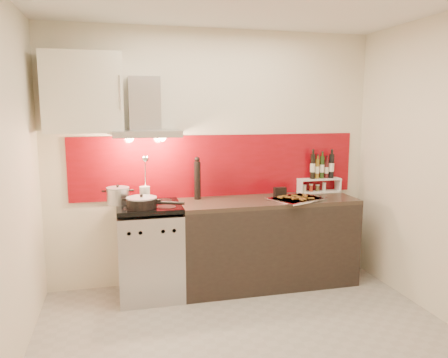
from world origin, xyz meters
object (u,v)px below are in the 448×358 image
object	(u,v)px
counter	(267,242)
baking_tray	(297,199)
stock_pot	(118,195)
pepper_mill	(197,179)
range_stove	(150,252)
saute_pan	(142,202)

from	to	relation	value
counter	baking_tray	xyz separation A→B (m)	(0.26, -0.13, 0.47)
stock_pot	baking_tray	bearing A→B (deg)	-7.20
counter	stock_pot	xyz separation A→B (m)	(-1.48, 0.09, 0.54)
baking_tray	pepper_mill	bearing A→B (deg)	162.70
range_stove	baking_tray	distance (m)	1.54
counter	pepper_mill	size ratio (longest dim) A/B	4.16
saute_pan	baking_tray	distance (m)	1.52
range_stove	saute_pan	bearing A→B (deg)	-117.39
pepper_mill	saute_pan	bearing A→B (deg)	-151.90
stock_pot	saute_pan	size ratio (longest dim) A/B	0.42
range_stove	counter	size ratio (longest dim) A/B	0.51
counter	saute_pan	bearing A→B (deg)	-174.07
counter	pepper_mill	xyz separation A→B (m)	(-0.70, 0.17, 0.66)
stock_pot	pepper_mill	size ratio (longest dim) A/B	0.50
saute_pan	pepper_mill	xyz separation A→B (m)	(0.57, 0.30, 0.15)
range_stove	baking_tray	bearing A→B (deg)	-4.72
pepper_mill	baking_tray	world-z (taller)	pepper_mill
counter	pepper_mill	world-z (taller)	pepper_mill
saute_pan	pepper_mill	world-z (taller)	pepper_mill
baking_tray	counter	bearing A→B (deg)	153.96
range_stove	stock_pot	world-z (taller)	stock_pot
range_stove	counter	world-z (taller)	range_stove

